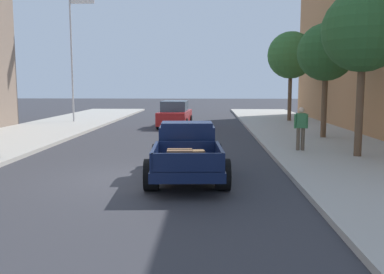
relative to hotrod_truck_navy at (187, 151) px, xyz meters
The scene contains 8 objects.
ground_plane 1.76m from the hotrod_truck_navy, behind, with size 140.00×140.00×0.00m, color #333338.
hotrod_truck_navy is the anchor object (origin of this frame).
car_background_red 14.41m from the hotrod_truck_navy, 95.92° to the left, with size 2.06×4.39×1.65m.
pedestrian_sidewalk_right 5.88m from the hotrod_truck_navy, 45.08° to the left, with size 0.53×0.22×1.65m.
flagpole 19.22m from the hotrod_truck_navy, 117.02° to the left, with size 1.74×0.16×9.16m.
street_tree_nearest 7.53m from the hotrod_truck_navy, 26.36° to the left, with size 2.81×2.81×5.73m.
street_tree_second 10.86m from the hotrod_truck_navy, 53.60° to the left, with size 2.70×2.70×5.37m.
street_tree_third 19.24m from the hotrod_truck_navy, 70.48° to the left, with size 3.23×3.23×6.15m.
Camera 1 is at (2.19, -11.68, 2.64)m, focal length 39.24 mm.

